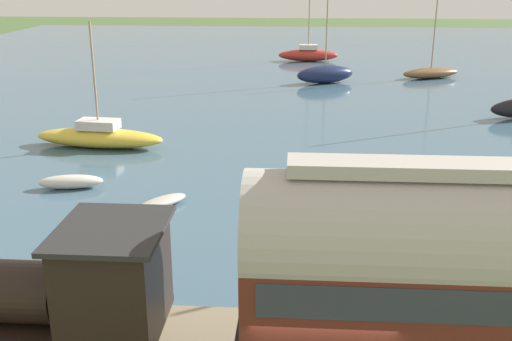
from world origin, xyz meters
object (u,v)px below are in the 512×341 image
at_px(sailboat_yellow, 99,136).
at_px(rowboat_far_out, 162,202).
at_px(sailboat_navy, 325,74).
at_px(sailboat_red, 308,54).
at_px(sailboat_brown, 431,72).
at_px(steam_locomotive, 56,289).
at_px(rowboat_mid_harbor, 71,182).
at_px(passenger_coach, 499,270).

distance_m(sailboat_yellow, rowboat_far_out, 8.83).
xyz_separation_m(sailboat_navy, rowboat_far_out, (-25.58, 6.95, -0.51)).
bearing_deg(sailboat_red, sailboat_brown, -134.15).
height_order(steam_locomotive, sailboat_yellow, sailboat_yellow).
bearing_deg(steam_locomotive, rowboat_far_out, 1.57).
height_order(sailboat_red, rowboat_mid_harbor, sailboat_red).
bearing_deg(sailboat_brown, rowboat_far_out, 128.85).
height_order(sailboat_navy, sailboat_brown, sailboat_brown).
distance_m(steam_locomotive, passenger_coach, 8.22).
height_order(passenger_coach, rowboat_mid_harbor, passenger_coach).
xyz_separation_m(passenger_coach, sailboat_yellow, (17.64, 13.19, -2.60)).
height_order(sailboat_navy, rowboat_far_out, sailboat_navy).
xyz_separation_m(passenger_coach, rowboat_far_out, (10.18, 8.47, -2.94)).
bearing_deg(sailboat_red, steam_locomotive, 171.43).
height_order(passenger_coach, sailboat_yellow, sailboat_yellow).
height_order(steam_locomotive, sailboat_navy, sailboat_navy).
relative_size(steam_locomotive, passenger_coach, 0.58).
height_order(sailboat_red, sailboat_yellow, sailboat_red).
xyz_separation_m(sailboat_navy, rowboat_mid_harbor, (-23.93, 10.95, -0.42)).
xyz_separation_m(steam_locomotive, passenger_coach, (-0.00, -8.19, 0.71)).
distance_m(sailboat_red, rowboat_far_out, 37.48).
xyz_separation_m(sailboat_red, rowboat_mid_harbor, (-35.37, 9.84, -0.35)).
bearing_deg(sailboat_navy, steam_locomotive, 145.01).
xyz_separation_m(sailboat_yellow, rowboat_far_out, (-7.46, -4.72, -0.34)).
relative_size(sailboat_navy, rowboat_far_out, 4.02).
relative_size(rowboat_mid_harbor, rowboat_far_out, 1.28).
bearing_deg(rowboat_mid_harbor, sailboat_brown, -45.88).
bearing_deg(sailboat_yellow, rowboat_mid_harbor, -167.76).
distance_m(passenger_coach, rowboat_mid_harbor, 17.43).
bearing_deg(passenger_coach, sailboat_red, 3.21).
bearing_deg(rowboat_mid_harbor, sailboat_yellow, -2.85).
height_order(sailboat_navy, rowboat_mid_harbor, sailboat_navy).
bearing_deg(rowboat_mid_harbor, passenger_coach, -143.25).
height_order(passenger_coach, rowboat_far_out, passenger_coach).
relative_size(steam_locomotive, sailboat_brown, 0.64).
bearing_deg(sailboat_navy, passenger_coach, 158.02).
bearing_deg(sailboat_yellow, rowboat_far_out, -142.41).
xyz_separation_m(sailboat_red, rowboat_far_out, (-37.02, 5.83, -0.45)).
bearing_deg(rowboat_far_out, sailboat_yellow, -16.08).
bearing_deg(rowboat_far_out, steam_locomotive, 133.20).
bearing_deg(sailboat_yellow, passenger_coach, -137.91).
bearing_deg(sailboat_navy, rowboat_far_out, 140.38).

